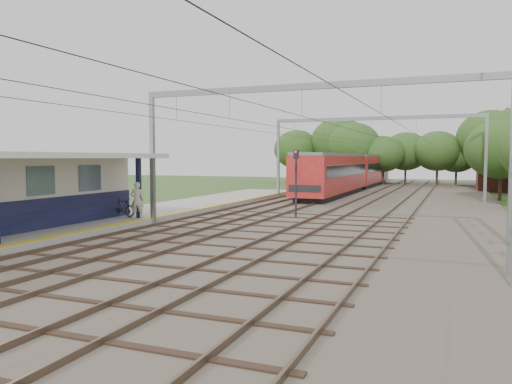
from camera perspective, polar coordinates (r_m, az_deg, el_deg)
The scene contains 10 objects.
ballast_bed at distance 38.05m, azimuth 12.88°, elevation -1.47°, with size 18.00×90.00×0.10m, color #473D33.
platform at distance 27.84m, azimuth -17.09°, elevation -3.24°, with size 5.00×52.00×0.35m, color gray.
yellow_stripe at distance 26.46m, azimuth -13.31°, elevation -3.15°, with size 0.45×52.00×0.01m, color yellow.
rail_tracks at distance 38.51m, azimuth 9.21°, elevation -1.18°, with size 11.80×88.00×0.15m.
catenary_system at distance 33.41m, azimuth 10.69°, elevation 7.20°, with size 17.22×88.00×7.00m.
tree_band at distance 64.85m, azimuth 16.62°, elevation 4.96°, with size 31.72×30.88×8.82m.
person at distance 27.19m, azimuth -13.43°, elevation -0.91°, with size 0.71×0.47×1.95m, color silver.
bicycle at distance 28.22m, azimuth -15.02°, elevation -1.69°, with size 0.49×1.72×1.04m, color black.
train at distance 55.01m, azimuth 11.02°, elevation 2.39°, with size 2.96×36.84×3.88m.
signal_post at distance 28.82m, azimuth 4.59°, elevation 1.70°, with size 0.31×0.28×4.01m.
Camera 1 is at (9.95, -7.42, 3.56)m, focal length 35.00 mm.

